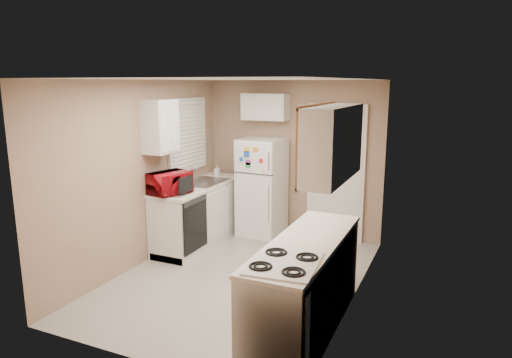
% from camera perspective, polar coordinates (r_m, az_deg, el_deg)
% --- Properties ---
extents(floor, '(3.80, 3.80, 0.00)m').
position_cam_1_polar(floor, '(5.77, -2.07, -12.19)').
color(floor, '#BAB3AA').
rests_on(floor, ground).
extents(ceiling, '(3.80, 3.80, 0.00)m').
position_cam_1_polar(ceiling, '(5.27, -2.27, 12.36)').
color(ceiling, white).
rests_on(ceiling, floor).
extents(wall_left, '(3.80, 3.80, 0.00)m').
position_cam_1_polar(wall_left, '(6.13, -13.99, 0.68)').
color(wall_left, '#9C7D65').
rests_on(wall_left, floor).
extents(wall_right, '(3.80, 3.80, 0.00)m').
position_cam_1_polar(wall_right, '(4.95, 12.53, -1.90)').
color(wall_right, '#9C7D65').
rests_on(wall_right, floor).
extents(wall_back, '(2.80, 2.80, 0.00)m').
position_cam_1_polar(wall_back, '(7.12, 4.61, 2.53)').
color(wall_back, '#9C7D65').
rests_on(wall_back, floor).
extents(wall_front, '(2.80, 2.80, 0.00)m').
position_cam_1_polar(wall_front, '(3.84, -14.85, -6.06)').
color(wall_front, '#9C7D65').
rests_on(wall_front, floor).
extents(left_counter, '(0.60, 1.80, 0.90)m').
position_cam_1_polar(left_counter, '(6.86, -7.06, -4.31)').
color(left_counter, silver).
rests_on(left_counter, floor).
extents(dishwasher, '(0.03, 0.58, 0.72)m').
position_cam_1_polar(dishwasher, '(6.21, -7.63, -5.68)').
color(dishwasher, black).
rests_on(dishwasher, floor).
extents(sink, '(0.54, 0.74, 0.16)m').
position_cam_1_polar(sink, '(6.88, -6.51, -0.72)').
color(sink, gray).
rests_on(sink, left_counter).
extents(microwave, '(0.59, 0.43, 0.35)m').
position_cam_1_polar(microwave, '(6.20, -10.72, -0.47)').
color(microwave, '#9F0C14').
rests_on(microwave, left_counter).
extents(soap_bottle, '(0.08, 0.08, 0.18)m').
position_cam_1_polar(soap_bottle, '(7.30, -4.91, 1.16)').
color(soap_bottle, silver).
rests_on(soap_bottle, left_counter).
extents(window_blinds, '(0.10, 0.98, 1.08)m').
position_cam_1_polar(window_blinds, '(6.90, -8.52, 5.49)').
color(window_blinds, silver).
rests_on(window_blinds, wall_left).
extents(upper_cabinet_left, '(0.30, 0.45, 0.70)m').
position_cam_1_polar(upper_cabinet_left, '(6.13, -11.89, 6.45)').
color(upper_cabinet_left, silver).
rests_on(upper_cabinet_left, wall_left).
extents(refrigerator, '(0.66, 0.64, 1.53)m').
position_cam_1_polar(refrigerator, '(7.02, 0.74, -1.17)').
color(refrigerator, silver).
rests_on(refrigerator, floor).
extents(cabinet_over_fridge, '(0.70, 0.30, 0.40)m').
position_cam_1_polar(cabinet_over_fridge, '(7.04, 1.19, 9.01)').
color(cabinet_over_fridge, silver).
rests_on(cabinet_over_fridge, wall_back).
extents(interior_door, '(0.86, 0.06, 2.08)m').
position_cam_1_polar(interior_door, '(6.91, 9.94, 0.59)').
color(interior_door, silver).
rests_on(interior_door, floor).
extents(right_counter, '(0.60, 2.00, 0.90)m').
position_cam_1_polar(right_counter, '(4.54, 6.16, -13.05)').
color(right_counter, silver).
rests_on(right_counter, floor).
extents(stove, '(0.60, 0.72, 0.81)m').
position_cam_1_polar(stove, '(4.04, 3.48, -17.03)').
color(stove, silver).
rests_on(stove, floor).
extents(upper_cabinet_right, '(0.30, 1.20, 0.70)m').
position_cam_1_polar(upper_cabinet_right, '(4.40, 9.63, 4.44)').
color(upper_cabinet_right, silver).
rests_on(upper_cabinet_right, wall_right).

